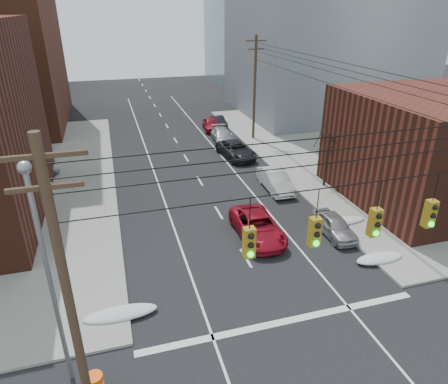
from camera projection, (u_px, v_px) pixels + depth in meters
sidewalk_ne at (434, 142)px, 43.59m from camera, size 40.00×40.00×0.15m
building_office at (327, 16)px, 51.86m from camera, size 22.00×20.00×25.00m
building_glass at (266, 21)px, 75.62m from camera, size 20.00×18.00×22.00m
utility_pole_left at (71, 310)px, 11.27m from camera, size 2.20×0.28×11.00m
utility_pole_far at (255, 87)px, 42.56m from camera, size 2.20×0.28×11.00m
traffic_signals at (346, 226)px, 12.84m from camera, size 17.00×0.42×2.02m
street_light at (46, 264)px, 13.72m from camera, size 0.44×0.44×9.32m
bare_tree at (326, 160)px, 32.12m from camera, size 2.09×2.20×4.93m
snow_nw at (121, 314)px, 19.12m from camera, size 3.50×1.08×0.42m
snow_ne at (379, 258)px, 23.32m from camera, size 3.00×1.08×0.42m
snow_east_far at (339, 222)px, 27.24m from camera, size 4.00×1.08×0.42m
red_pickup at (257, 226)px, 25.59m from camera, size 2.65×5.55×1.53m
parked_car_a at (334, 225)px, 25.87m from camera, size 1.64×4.01×1.36m
parked_car_b at (276, 180)px, 32.28m from camera, size 1.81×4.85×1.58m
parked_car_c at (236, 150)px, 39.20m from camera, size 3.11×5.76×1.54m
parked_car_d at (222, 136)px, 43.69m from camera, size 2.39×5.11×1.44m
parked_car_e at (211, 124)px, 47.90m from camera, size 2.12×4.37×1.44m
parked_car_f at (219, 121)px, 49.63m from camera, size 1.41×3.74×1.22m
lot_car_a at (23, 189)px, 30.62m from camera, size 4.57×2.55×1.43m
lot_car_b at (32, 170)px, 34.30m from camera, size 4.97×3.24×1.27m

